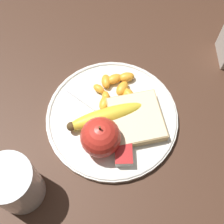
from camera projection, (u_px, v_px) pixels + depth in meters
The scene contains 17 objects.
ground_plane at pixel (112, 119), 0.62m from camera, with size 3.00×3.00×0.00m, color #42281C.
plate at pixel (112, 117), 0.61m from camera, with size 0.26×0.26×0.01m.
juice_glass at pixel (15, 185), 0.51m from camera, with size 0.08×0.08×0.10m.
apple at pixel (101, 137), 0.55m from camera, with size 0.07×0.07×0.08m.
banana at pixel (105, 116), 0.59m from camera, with size 0.07×0.15×0.03m.
bread_slice at pixel (136, 119), 0.59m from camera, with size 0.12×0.12×0.02m.
fork at pixel (110, 118), 0.60m from camera, with size 0.13×0.15×0.00m.
jam_packet at pixel (124, 155), 0.56m from camera, with size 0.04×0.03×0.02m.
orange_segment_0 at pixel (105, 103), 0.61m from camera, with size 0.04×0.03×0.02m.
orange_segment_1 at pixel (126, 77), 0.64m from camera, with size 0.02×0.04×0.02m.
orange_segment_2 at pixel (129, 94), 0.62m from camera, with size 0.04×0.03×0.02m.
orange_segment_3 at pixel (122, 88), 0.62m from camera, with size 0.04×0.04×0.02m.
orange_segment_4 at pixel (128, 100), 0.61m from camera, with size 0.04×0.03×0.02m.
orange_segment_5 at pixel (114, 79), 0.63m from camera, with size 0.03×0.04×0.02m.
orange_segment_6 at pixel (99, 89), 0.63m from camera, with size 0.03×0.03×0.01m.
orange_segment_7 at pixel (106, 97), 0.62m from camera, with size 0.03×0.02×0.01m.
orange_segment_8 at pixel (106, 81), 0.63m from camera, with size 0.03×0.02×0.02m.
Camera 1 is at (0.26, -0.01, 0.56)m, focal length 50.00 mm.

